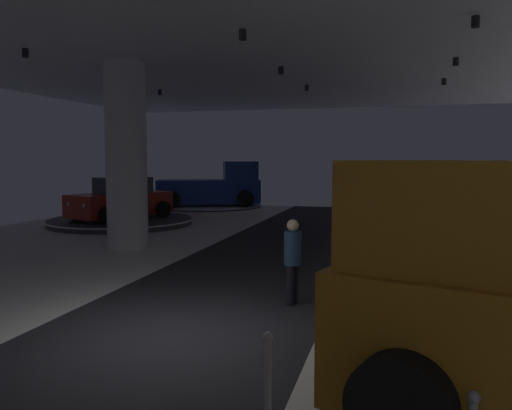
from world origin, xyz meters
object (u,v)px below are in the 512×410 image
object	(u,v)px
column_left	(126,157)
display_platform_deep_left	(208,207)
pickup_truck_deep_left	(214,188)
visitor_walking_near	(293,256)
display_platform_far_left	(121,221)
display_platform_far_right	(478,234)
display_car_far_right	(479,209)
display_car_far_left	(121,200)

from	to	relation	value
column_left	display_platform_deep_left	xyz separation A→B (m)	(-1.71, 11.57, -2.61)
pickup_truck_deep_left	visitor_walking_near	bearing A→B (deg)	-65.75
column_left	pickup_truck_deep_left	size ratio (longest dim) A/B	0.96
display_platform_deep_left	pickup_truck_deep_left	bearing A→B (deg)	22.42
column_left	pickup_truck_deep_left	xyz separation A→B (m)	(-1.42, 11.69, -1.56)
display_platform_far_left	visitor_walking_near	xyz separation A→B (m)	(9.08, -9.73, 0.77)
display_platform_far_left	display_platform_deep_left	bearing A→B (deg)	77.63
column_left	visitor_walking_near	bearing A→B (deg)	-38.04
display_platform_far_right	column_left	bearing A→B (deg)	-154.69
column_left	visitor_walking_near	xyz separation A→B (m)	(5.95, -4.65, -1.84)
display_platform_far_left	visitor_walking_near	distance (m)	13.33
column_left	visitor_walking_near	distance (m)	7.77
column_left	display_car_far_right	xyz separation A→B (m)	(10.54, 4.99, -1.76)
column_left	display_platform_far_right	world-z (taller)	column_left
display_platform_far_left	display_car_far_left	bearing A→B (deg)	68.37
column_left	pickup_truck_deep_left	world-z (taller)	column_left
display_platform_deep_left	visitor_walking_near	world-z (taller)	visitor_walking_near
pickup_truck_deep_left	display_platform_far_right	bearing A→B (deg)	-29.37
display_car_far_right	visitor_walking_near	size ratio (longest dim) A/B	2.79
visitor_walking_near	display_platform_far_right	bearing A→B (deg)	64.60
display_platform_far_right	display_platform_far_left	world-z (taller)	display_platform_far_left
display_car_far_right	display_platform_deep_left	size ratio (longest dim) A/B	0.78
visitor_walking_near	display_car_far_right	bearing A→B (deg)	64.52
display_car_far_left	display_platform_far_left	bearing A→B (deg)	-111.63
pickup_truck_deep_left	visitor_walking_near	distance (m)	17.93
display_car_far_right	display_platform_deep_left	bearing A→B (deg)	151.79
display_platform_far_left	display_car_far_left	xyz separation A→B (m)	(0.01, 0.03, 0.87)
display_car_far_left	visitor_walking_near	xyz separation A→B (m)	(9.07, -9.76, -0.09)
pickup_truck_deep_left	column_left	bearing A→B (deg)	-83.10
display_platform_far_right	display_car_far_right	bearing A→B (deg)	37.34
column_left	display_platform_deep_left	world-z (taller)	column_left
display_car_far_right	display_car_far_left	size ratio (longest dim) A/B	0.97
display_platform_far_left	display_platform_far_right	bearing A→B (deg)	-0.45
display_platform_deep_left	display_car_far_right	bearing A→B (deg)	-28.21
pickup_truck_deep_left	display_car_far_left	bearing A→B (deg)	-104.55
display_car_far_left	display_platform_deep_left	bearing A→B (deg)	77.68
display_platform_far_right	display_platform_far_left	bearing A→B (deg)	179.55
pickup_truck_deep_left	display_car_far_left	size ratio (longest dim) A/B	1.25
column_left	display_car_far_right	bearing A→B (deg)	25.34
display_platform_deep_left	display_platform_far_left	distance (m)	6.64
display_platform_deep_left	pickup_truck_deep_left	xyz separation A→B (m)	(0.30, 0.12, 1.05)
pickup_truck_deep_left	display_platform_far_left	world-z (taller)	pickup_truck_deep_left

